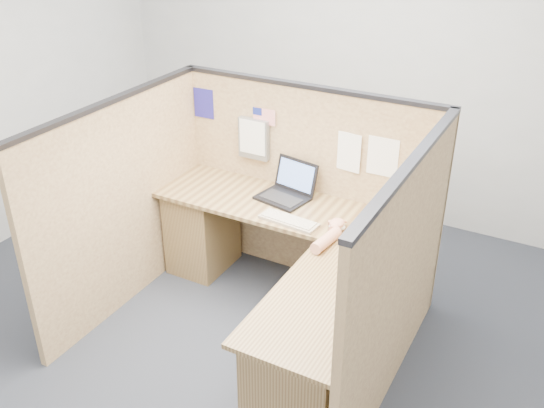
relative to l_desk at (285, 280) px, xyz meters
The scene contains 13 objects.
floor 0.52m from the l_desk, 122.80° to the right, with size 5.00×5.00×0.00m, color #21242F.
wall_back 2.22m from the l_desk, 95.35° to the left, with size 5.00×5.00×0.00m, color #AEB1B4.
cubicle_partitions 0.44m from the l_desk, 142.47° to the left, with size 2.06×1.83×1.53m.
l_desk is the anchor object (origin of this frame).
laptop 0.71m from the l_desk, 116.25° to the left, with size 0.39×0.40×0.25m.
keyboard 0.40m from the l_desk, 110.14° to the left, with size 0.43×0.18×0.03m.
mouse 0.51m from the l_desk, 44.72° to the left, with size 0.11×0.07×0.05m, color silver.
hand_forearm 0.47m from the l_desk, 21.88° to the left, with size 0.12×0.41×0.09m.
blue_poster 1.53m from the l_desk, 147.27° to the left, with size 0.17×0.00×0.23m, color navy.
american_flag 1.21m from the l_desk, 129.12° to the left, with size 0.19×0.01×0.32m.
file_holder 1.12m from the l_desk, 132.75° to the left, with size 0.24×0.05×0.31m.
paper_left 0.99m from the l_desk, 79.85° to the left, with size 0.22×0.00×0.28m, color white.
paper_right 1.07m from the l_desk, 60.46° to the left, with size 0.22×0.00×0.28m, color white.
Camera 1 is at (1.71, -2.70, 2.76)m, focal length 40.00 mm.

